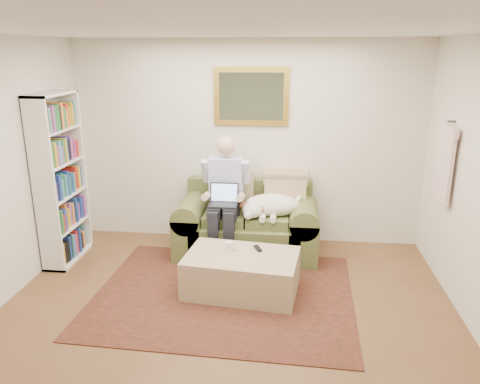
% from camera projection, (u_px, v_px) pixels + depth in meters
% --- Properties ---
extents(room_shell, '(4.51, 5.00, 2.61)m').
position_uv_depth(room_shell, '(222.00, 192.00, 3.98)').
color(room_shell, brown).
rests_on(room_shell, ground).
extents(rug, '(2.73, 2.22, 0.01)m').
position_uv_depth(rug, '(224.00, 293.00, 4.90)').
color(rug, black).
rests_on(rug, room_shell).
extents(sofa, '(1.74, 0.88, 1.04)m').
position_uv_depth(sofa, '(247.00, 229.00, 5.85)').
color(sofa, brown).
rests_on(sofa, room_shell).
extents(seated_man, '(0.57, 0.82, 1.46)m').
position_uv_depth(seated_man, '(224.00, 200.00, 5.60)').
color(seated_man, '#8C96D8').
rests_on(seated_man, sofa).
extents(laptop, '(0.34, 0.27, 0.24)m').
position_uv_depth(laptop, '(224.00, 199.00, 5.53)').
color(laptop, black).
rests_on(laptop, seated_man).
extents(sleeping_dog, '(0.72, 0.45, 0.27)m').
position_uv_depth(sleeping_dog, '(272.00, 205.00, 5.63)').
color(sleeping_dog, white).
rests_on(sleeping_dog, sofa).
extents(ottoman, '(1.23, 0.86, 0.42)m').
position_uv_depth(ottoman, '(242.00, 273.00, 4.90)').
color(ottoman, '#CAAE86').
rests_on(ottoman, room_shell).
extents(coffee_mug, '(0.08, 0.08, 0.10)m').
position_uv_depth(coffee_mug, '(229.00, 246.00, 4.94)').
color(coffee_mug, white).
rests_on(coffee_mug, ottoman).
extents(tv_remote, '(0.11, 0.16, 0.02)m').
position_uv_depth(tv_remote, '(258.00, 248.00, 4.98)').
color(tv_remote, black).
rests_on(tv_remote, ottoman).
extents(bookshelf, '(0.28, 0.80, 2.00)m').
position_uv_depth(bookshelf, '(60.00, 180.00, 5.47)').
color(bookshelf, white).
rests_on(bookshelf, room_shell).
extents(wall_mirror, '(0.94, 0.04, 0.72)m').
position_uv_depth(wall_mirror, '(251.00, 96.00, 5.81)').
color(wall_mirror, gold).
rests_on(wall_mirror, room_shell).
extents(hanging_shirt, '(0.06, 0.52, 0.90)m').
position_uv_depth(hanging_shirt, '(445.00, 159.00, 4.92)').
color(hanging_shirt, '#F9D0CE').
rests_on(hanging_shirt, room_shell).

